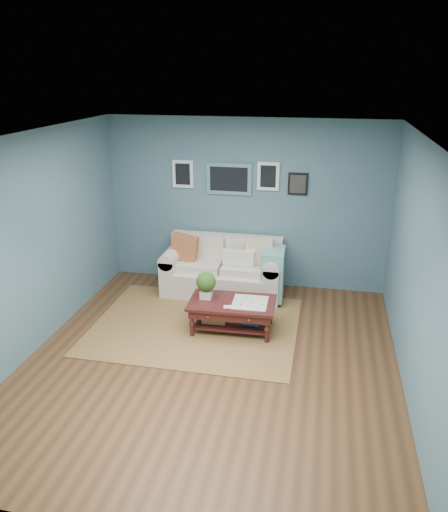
# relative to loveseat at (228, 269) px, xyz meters

# --- Properties ---
(room_shell) EXTENTS (5.00, 5.02, 2.70)m
(room_shell) POSITION_rel_loveseat_xyz_m (0.18, -1.97, 0.96)
(room_shell) COLOR brown
(room_shell) RESTS_ON ground
(area_rug) EXTENTS (2.81, 2.25, 0.01)m
(area_rug) POSITION_rel_loveseat_xyz_m (-0.23, -1.19, -0.39)
(area_rug) COLOR brown
(area_rug) RESTS_ON ground
(loveseat) EXTENTS (1.90, 0.86, 0.98)m
(loveseat) POSITION_rel_loveseat_xyz_m (0.00, 0.00, 0.00)
(loveseat) COLOR silver
(loveseat) RESTS_ON ground
(coffee_table) EXTENTS (1.18, 0.72, 0.81)m
(coffee_table) POSITION_rel_loveseat_xyz_m (0.23, -1.20, -0.04)
(coffee_table) COLOR black
(coffee_table) RESTS_ON ground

